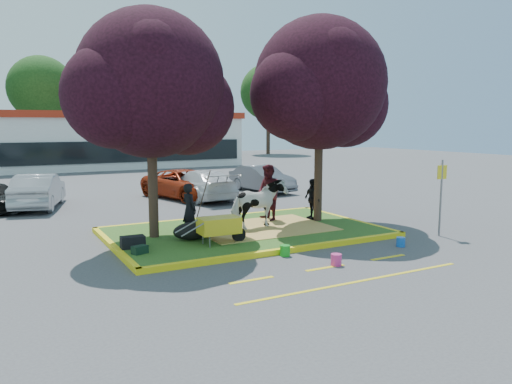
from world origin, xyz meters
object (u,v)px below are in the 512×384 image
handler (189,209)px  car_silver (39,191)px  bucket_blue (401,242)px  calf (193,231)px  wheelbarrow (220,226)px  sign_post (441,190)px  bucket_pink (336,260)px  bucket_green (285,251)px  cow (258,204)px

handler → car_silver: (-3.40, 8.37, -0.21)m
car_silver → bucket_blue: bearing=140.2°
calf → bucket_blue: calf is taller
handler → wheelbarrow: handler is taller
wheelbarrow → bucket_blue: wheelbarrow is taller
wheelbarrow → sign_post: size_ratio=0.84×
handler → bucket_pink: bearing=-166.3°
bucket_blue → sign_post: bearing=12.2°
handler → bucket_green: 3.39m
sign_post → bucket_green: bearing=-173.9°
bucket_pink → handler: bearing=116.8°
handler → bucket_green: handler is taller
car_silver → handler: bearing=127.4°
cow → calf: 2.49m
calf → cow: bearing=-7.7°
car_silver → bucket_pink: bearing=129.1°
calf → handler: (0.13, 0.60, 0.52)m
bucket_blue → wheelbarrow: bearing=155.2°
cow → bucket_blue: cow is taller
wheelbarrow → bucket_pink: size_ratio=6.94×
bucket_pink → car_silver: size_ratio=0.07×
handler → car_silver: size_ratio=0.36×
sign_post → bucket_pink: bearing=-158.3°
car_silver → cow: bearing=139.0°
wheelbarrow → calf: bearing=119.4°
bucket_blue → car_silver: (-8.34, 11.98, 0.58)m
calf → bucket_green: (1.66, -2.32, -0.26)m
calf → bucket_pink: (2.29, -3.67, -0.26)m
bucket_green → bucket_blue: bucket_green is taller
calf → car_silver: (-3.27, 8.97, 0.31)m
calf → bucket_green: bearing=-73.1°
wheelbarrow → bucket_blue: 5.12m
bucket_green → bucket_pink: size_ratio=1.00×
bucket_pink → car_silver: bearing=113.7°
bucket_pink → car_silver: (-5.56, 12.64, 0.57)m
sign_post → wheelbarrow: bearing=174.4°
cow → handler: bearing=77.8°
handler → bucket_blue: handler is taller
sign_post → bucket_green: 5.60m
calf → handler: size_ratio=0.76×
wheelbarrow → handler: bearing=104.3°
sign_post → bucket_blue: sign_post is taller
sign_post → car_silver: bearing=140.6°
bucket_pink → bucket_blue: (2.78, 0.67, -0.01)m
cow → sign_post: sign_post is taller
cow → bucket_blue: (2.69, -3.47, -0.79)m
wheelbarrow → bucket_green: 1.96m
cow → bucket_green: 2.98m
wheelbarrow → bucket_pink: wheelbarrow is taller
calf → car_silver: size_ratio=0.27×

